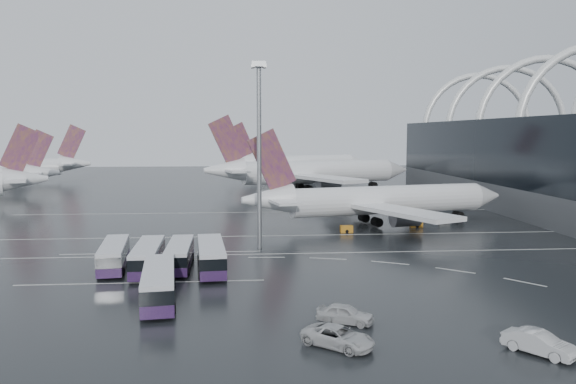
{
  "coord_description": "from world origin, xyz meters",
  "views": [
    {
      "loc": [
        -12.4,
        -79.28,
        16.88
      ],
      "look_at": [
        -4.74,
        14.44,
        7.0
      ],
      "focal_mm": 35.0,
      "sensor_mm": 36.0,
      "label": 1
    }
  ],
  "objects": [
    {
      "name": "bus_row_far_c",
      "position": [
        -20.9,
        -23.19,
        1.85
      ],
      "size": [
        4.69,
        13.92,
        3.36
      ],
      "rotation": [
        0.0,
        0.0,
        1.69
      ],
      "color": "#27133C",
      "rests_on": "ground"
    },
    {
      "name": "gse_cart_belly_d",
      "position": [
        26.05,
        24.21,
        0.56
      ],
      "size": [
        2.06,
        1.22,
        1.12
      ],
      "primitive_type": "cube",
      "color": "slate",
      "rests_on": "ground"
    },
    {
      "name": "bus_bay_line_north",
      "position": [
        -24.0,
        0.0,
        0.01
      ],
      "size": [
        28.0,
        0.25,
        0.01
      ],
      "primitive_type": "cube",
      "color": "silver",
      "rests_on": "ground"
    },
    {
      "name": "gse_cart_belly_c",
      "position": [
        5.28,
        14.28,
        0.57
      ],
      "size": [
        2.1,
        1.24,
        1.15
      ],
      "primitive_type": "cube",
      "color": "#C4791A",
      "rests_on": "ground"
    },
    {
      "name": "bus_bay_line_south",
      "position": [
        -24.0,
        -16.0,
        0.01
      ],
      "size": [
        28.0,
        0.25,
        0.01
      ],
      "primitive_type": "cube",
      "color": "silver",
      "rests_on": "ground"
    },
    {
      "name": "bus_row_near_a",
      "position": [
        -28.54,
        -8.72,
        1.74
      ],
      "size": [
        4.45,
        13.12,
        3.17
      ],
      "rotation": [
        0.0,
        0.0,
        1.69
      ],
      "color": "#27133C",
      "rests_on": "ground"
    },
    {
      "name": "airliner_main",
      "position": [
        11.93,
        21.52,
        4.43
      ],
      "size": [
        51.85,
        44.78,
        17.69
      ],
      "rotation": [
        0.0,
        0.0,
        0.23
      ],
      "color": "white",
      "rests_on": "ground"
    },
    {
      "name": "lane_marking_mid",
      "position": [
        0.0,
        12.0,
        0.01
      ],
      "size": [
        120.0,
        0.25,
        0.01
      ],
      "primitive_type": "cube",
      "color": "silver",
      "rests_on": "ground"
    },
    {
      "name": "van_curve_a",
      "position": [
        -4.94,
        -36.78,
        0.82
      ],
      "size": [
        6.3,
        5.9,
        1.65
      ],
      "primitive_type": "imported",
      "rotation": [
        0.0,
        0.0,
        0.87
      ],
      "color": "silver",
      "rests_on": "ground"
    },
    {
      "name": "bus_row_near_c",
      "position": [
        -20.37,
        -9.06,
        1.7
      ],
      "size": [
        3.22,
        12.59,
        3.09
      ],
      "rotation": [
        0.0,
        0.0,
        1.59
      ],
      "color": "#27133C",
      "rests_on": "ground"
    },
    {
      "name": "lane_marking_far",
      "position": [
        0.0,
        40.0,
        0.01
      ],
      "size": [
        120.0,
        0.25,
        0.01
      ],
      "primitive_type": "cube",
      "color": "silver",
      "rests_on": "ground"
    },
    {
      "name": "airliner_gate_b",
      "position": [
        6.5,
        81.71,
        5.49
      ],
      "size": [
        62.36,
        55.27,
        21.93
      ],
      "rotation": [
        0.0,
        0.0,
        0.26
      ],
      "color": "white",
      "rests_on": "ground"
    },
    {
      "name": "bus_row_near_b",
      "position": [
        -24.09,
        -10.35,
        1.78
      ],
      "size": [
        3.56,
        13.28,
        3.24
      ],
      "rotation": [
        0.0,
        0.0,
        1.61
      ],
      "color": "#27133C",
      "rests_on": "ground"
    },
    {
      "name": "airliner_gate_c",
      "position": [
        7.68,
        131.74,
        5.23
      ],
      "size": [
        56.58,
        51.62,
        20.91
      ],
      "rotation": [
        0.0,
        0.0,
        0.38
      ],
      "color": "white",
      "rests_on": "ground"
    },
    {
      "name": "lane_marking_near",
      "position": [
        0.0,
        -2.0,
        0.01
      ],
      "size": [
        120.0,
        0.25,
        0.01
      ],
      "primitive_type": "cube",
      "color": "silver",
      "rests_on": "ground"
    },
    {
      "name": "ground",
      "position": [
        0.0,
        0.0,
        0.0
      ],
      "size": [
        420.0,
        420.0,
        0.0
      ],
      "primitive_type": "plane",
      "color": "black",
      "rests_on": "ground"
    },
    {
      "name": "van_curve_b",
      "position": [
        -3.37,
        -31.32,
        0.87
      ],
      "size": [
        5.47,
        4.06,
        1.73
      ],
      "primitive_type": "imported",
      "rotation": [
        0.0,
        0.0,
        1.12
      ],
      "color": "silver",
      "rests_on": "ground"
    },
    {
      "name": "floodlight_mast",
      "position": [
        -9.94,
        2.14,
        16.99
      ],
      "size": [
        2.07,
        2.07,
        27.01
      ],
      "color": "gray",
      "rests_on": "ground"
    },
    {
      "name": "gse_cart_belly_e",
      "position": [
        19.44,
        28.33,
        0.51
      ],
      "size": [
        1.87,
        1.11,
        1.02
      ],
      "primitive_type": "cube",
      "color": "#C4791A",
      "rests_on": "ground"
    },
    {
      "name": "bus_row_near_d",
      "position": [
        -16.33,
        -10.72,
        1.84
      ],
      "size": [
        4.3,
        13.84,
        3.35
      ],
      "rotation": [
        0.0,
        0.0,
        1.66
      ],
      "color": "#27133C",
      "rests_on": "ground"
    },
    {
      "name": "van_curve_c",
      "position": [
        10.16,
        -39.5,
        0.89
      ],
      "size": [
        4.81,
        5.44,
        1.78
      ],
      "primitive_type": "imported",
      "rotation": [
        0.0,
        0.0,
        0.66
      ],
      "color": "silver",
      "rests_on": "ground"
    },
    {
      "name": "gse_cart_belly_a",
      "position": [
        18.78,
        18.36,
        0.58
      ],
      "size": [
        2.14,
        1.26,
        1.17
      ],
      "primitive_type": "cube",
      "color": "#C4791A",
      "rests_on": "ground"
    },
    {
      "name": "jet_remote_far",
      "position": [
        -87.69,
        121.3,
        5.17
      ],
      "size": [
        46.09,
        37.19,
        20.05
      ],
      "rotation": [
        0.0,
        0.0,
        3.26
      ],
      "color": "white",
      "rests_on": "ground"
    }
  ]
}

